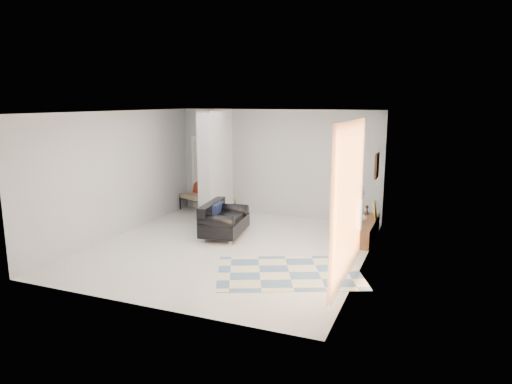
% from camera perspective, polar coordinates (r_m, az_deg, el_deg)
% --- Properties ---
extents(floor, '(6.00, 6.00, 0.00)m').
position_cam_1_polar(floor, '(9.63, -3.36, -6.93)').
color(floor, white).
rests_on(floor, ground).
extents(ceiling, '(6.00, 6.00, 0.00)m').
position_cam_1_polar(ceiling, '(9.15, -3.56, 9.96)').
color(ceiling, white).
rests_on(ceiling, wall_back).
extents(wall_back, '(6.00, 0.00, 6.00)m').
position_cam_1_polar(wall_back, '(12.04, 2.66, 3.61)').
color(wall_back, silver).
rests_on(wall_back, ground).
extents(wall_front, '(6.00, 0.00, 6.00)m').
position_cam_1_polar(wall_front, '(6.76, -14.38, -2.85)').
color(wall_front, silver).
rests_on(wall_front, ground).
extents(wall_left, '(0.00, 6.00, 6.00)m').
position_cam_1_polar(wall_left, '(10.74, -16.85, 2.20)').
color(wall_left, silver).
rests_on(wall_left, ground).
extents(wall_right, '(0.00, 6.00, 6.00)m').
position_cam_1_polar(wall_right, '(8.50, 13.55, 0.07)').
color(wall_right, silver).
rests_on(wall_right, ground).
extents(partition_column, '(0.35, 1.20, 2.80)m').
position_cam_1_polar(partition_column, '(11.19, -5.06, 2.99)').
color(partition_column, '#9CA0A3').
rests_on(partition_column, floor).
extents(hallway_door, '(0.85, 0.06, 2.04)m').
position_cam_1_polar(hallway_door, '(12.89, -6.27, 2.36)').
color(hallway_door, white).
rests_on(hallway_door, floor).
extents(curtain, '(0.00, 2.55, 2.55)m').
position_cam_1_polar(curtain, '(7.39, 11.63, -1.12)').
color(curtain, '#FF9543').
rests_on(curtain, wall_right).
extents(wall_art, '(0.04, 0.45, 0.55)m').
position_cam_1_polar(wall_art, '(10.13, 14.88, 3.21)').
color(wall_art, '#3E2311').
rests_on(wall_art, wall_right).
extents(media_console, '(0.45, 1.72, 0.80)m').
position_cam_1_polar(media_console, '(10.45, 13.39, -4.58)').
color(media_console, brown).
rests_on(media_console, floor).
extents(loveseat, '(0.98, 1.48, 0.76)m').
position_cam_1_polar(loveseat, '(10.36, -4.24, -3.52)').
color(loveseat, silver).
rests_on(loveseat, floor).
extents(daybed, '(1.70, 1.15, 0.77)m').
position_cam_1_polar(daybed, '(12.64, -6.16, -0.57)').
color(daybed, black).
rests_on(daybed, floor).
extents(area_rug, '(3.00, 2.56, 0.01)m').
position_cam_1_polar(area_rug, '(8.29, 4.14, -9.98)').
color(area_rug, beige).
rests_on(area_rug, floor).
extents(cylinder_lamp, '(0.12, 0.12, 0.64)m').
position_cam_1_polar(cylinder_lamp, '(9.61, 12.74, -2.76)').
color(cylinder_lamp, white).
rests_on(cylinder_lamp, media_console).
extents(bronze_figurine, '(0.12, 0.12, 0.22)m').
position_cam_1_polar(bronze_figurine, '(10.97, 13.69, -2.20)').
color(bronze_figurine, black).
rests_on(bronze_figurine, media_console).
extents(vase, '(0.16, 0.16, 0.17)m').
position_cam_1_polar(vase, '(10.42, 13.22, -3.03)').
color(vase, silver).
rests_on(vase, media_console).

